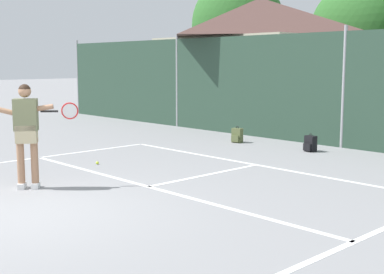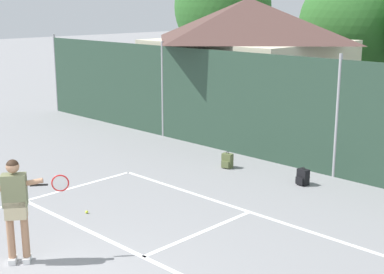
# 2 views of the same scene
# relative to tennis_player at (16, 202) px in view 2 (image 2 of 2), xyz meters

# --- Properties ---
(chainlink_fence) EXTENTS (26.09, 0.09, 3.18)m
(chainlink_fence) POSITION_rel_tennis_player_xyz_m (1.38, 8.13, 0.41)
(chainlink_fence) COLOR #284233
(chainlink_fence) RESTS_ON ground
(clubhouse_building) EXTENTS (6.43, 5.83, 4.58)m
(clubhouse_building) POSITION_rel_tennis_player_xyz_m (-4.06, 11.29, 1.26)
(clubhouse_building) COLOR beige
(clubhouse_building) RESTS_ON ground
(tennis_player) EXTENTS (0.82, 1.25, 1.85)m
(tennis_player) POSITION_rel_tennis_player_xyz_m (0.00, 0.00, 0.00)
(tennis_player) COLOR silver
(tennis_player) RESTS_ON ground
(tennis_ball) EXTENTS (0.07, 0.07, 0.07)m
(tennis_ball) POSITION_rel_tennis_player_xyz_m (-1.07, 2.13, -1.08)
(tennis_ball) COLOR #CCE033
(tennis_ball) RESTS_ON ground
(backpack_olive) EXTENTS (0.31, 0.28, 0.46)m
(backpack_olive) POSITION_rel_tennis_player_xyz_m (-1.11, 6.79, -0.92)
(backpack_olive) COLOR #566038
(backpack_olive) RESTS_ON ground
(backpack_black) EXTENTS (0.30, 0.28, 0.46)m
(backpack_black) POSITION_rel_tennis_player_xyz_m (1.17, 7.00, -0.92)
(backpack_black) COLOR black
(backpack_black) RESTS_ON ground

